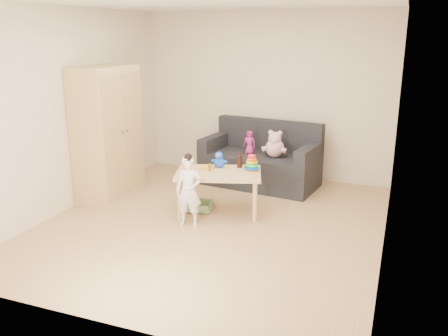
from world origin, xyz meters
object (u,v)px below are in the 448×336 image
at_px(sofa, 260,170).
at_px(toddler, 189,192).
at_px(wardrobe, 108,134).
at_px(play_table, 219,192).

relative_size(sofa, toddler, 2.02).
height_order(wardrobe, sofa, wardrobe).
relative_size(wardrobe, toddler, 2.16).
bearing_deg(sofa, play_table, -88.77).
xyz_separation_m(sofa, play_table, (-0.15, -1.33, 0.04)).
bearing_deg(toddler, wardrobe, 148.44).
bearing_deg(toddler, sofa, 68.33).
distance_m(sofa, play_table, 1.34).
height_order(play_table, toddler, toddler).
distance_m(play_table, toddler, 0.55).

